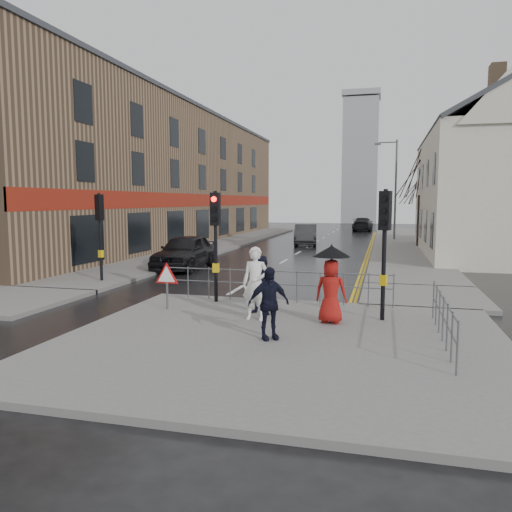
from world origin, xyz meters
The scene contains 25 objects.
ground centered at (0.00, 0.00, 0.00)m, with size 120.00×120.00×0.00m, color black.
near_pavement centered at (3.00, -3.50, 0.07)m, with size 10.00×9.00×0.14m, color #605E5B.
left_pavement centered at (-6.50, 23.00, 0.07)m, with size 4.00×44.00×0.14m, color #605E5B.
right_pavement centered at (6.50, 25.00, 0.07)m, with size 4.00×40.00×0.14m, color #605E5B.
pavement_bridge_right centered at (6.50, 3.00, 0.07)m, with size 4.00×4.20×0.14m, color #605E5B.
pavement_stub_left centered at (-6.50, -1.00, 0.07)m, with size 4.00×4.20×0.14m, color #605E5B.
building_left_terrace centered at (-12.00, 22.00, 5.00)m, with size 8.00×42.00×10.00m, color brown.
building_right_cream centered at (12.00, 18.00, 4.78)m, with size 9.00×16.40×10.10m.
church_tower centered at (1.50, 62.00, 9.00)m, with size 5.00×5.00×18.00m, color #95989D.
traffic_signal_near_left centered at (0.20, 0.20, 2.46)m, with size 0.28×0.27×3.40m.
traffic_signal_near_right centered at (5.20, -1.00, 2.46)m, with size 0.34×0.33×3.40m.
traffic_signal_far_left centered at (-5.50, 3.00, 2.46)m, with size 0.34×0.33×3.40m.
guard_railing_front centered at (1.95, 0.60, 0.86)m, with size 7.14×0.04×1.00m.
guard_railing_side centered at (6.50, -2.75, 0.84)m, with size 0.04×4.54×1.00m.
warning_sign centered at (-0.80, -1.21, 1.04)m, with size 0.80×0.07×1.35m.
street_lamp centered at (5.82, 28.00, 4.71)m, with size 1.83×0.25×8.00m.
tree_near centered at (7.50, 22.00, 5.14)m, with size 2.40×2.40×6.58m.
tree_far centered at (8.00, 30.00, 4.42)m, with size 2.40×2.40×5.64m.
pedestrian_a centered at (1.98, -1.81, 1.10)m, with size 0.70×0.46×1.92m, color white.
pedestrian_b centered at (2.01, -1.19, 0.95)m, with size 0.79×0.61×1.62m, color black.
pedestrian_with_umbrella centered at (3.92, -1.67, 1.24)m, with size 0.96×0.96×1.98m.
pedestrian_d centered at (2.73, -3.53, 0.96)m, with size 0.96×0.40×1.64m, color black.
car_parked centered at (-4.00, 7.87, 0.83)m, with size 1.95×4.85×1.65m, color black.
car_mid centered at (-0.46, 22.58, 0.76)m, with size 1.60×4.59×1.51m, color #424547.
car_far centered at (2.91, 41.10, 0.73)m, with size 2.04×5.03×1.46m, color black.
Camera 1 is at (5.19, -14.21, 3.23)m, focal length 35.00 mm.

